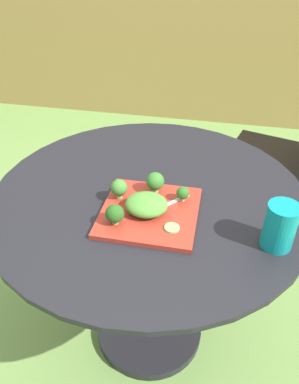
% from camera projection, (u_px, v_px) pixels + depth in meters
% --- Properties ---
extents(ground_plane, '(12.00, 12.00, 0.00)m').
position_uv_depth(ground_plane, '(149.00, 331.00, 1.62)').
color(ground_plane, '#70994C').
extents(bamboo_fence, '(8.00, 0.08, 1.44)m').
position_uv_depth(bamboo_fence, '(206.00, 34.00, 2.93)').
color(bamboo_fence, '#9E7F47').
rests_on(bamboo_fence, ground_plane).
extents(patio_table, '(1.00, 1.00, 0.74)m').
position_uv_depth(patio_table, '(149.00, 246.00, 1.33)').
color(patio_table, black).
rests_on(patio_table, ground_plane).
extents(patio_chair, '(0.54, 0.54, 0.90)m').
position_uv_depth(patio_chair, '(294.00, 147.00, 1.87)').
color(patio_chair, black).
rests_on(patio_chair, ground_plane).
extents(salad_plate, '(0.28, 0.28, 0.01)m').
position_uv_depth(salad_plate, '(150.00, 212.00, 1.10)').
color(salad_plate, '#AD3323').
rests_on(salad_plate, patio_table).
extents(drinking_glass, '(0.08, 0.08, 0.13)m').
position_uv_depth(drinking_glass, '(279.00, 228.00, 0.96)').
color(drinking_glass, '#0F8C93').
rests_on(drinking_glass, patio_table).
extents(fork, '(0.12, 0.12, 0.00)m').
position_uv_depth(fork, '(164.00, 206.00, 1.10)').
color(fork, silver).
rests_on(fork, salad_plate).
extents(lettuce_mound, '(0.12, 0.11, 0.05)m').
position_uv_depth(lettuce_mound, '(146.00, 204.00, 1.07)').
color(lettuce_mound, '#519338').
rests_on(lettuce_mound, salad_plate).
extents(broccoli_floret_0, '(0.04, 0.04, 0.05)m').
position_uv_depth(broccoli_floret_0, '(183.00, 193.00, 1.12)').
color(broccoli_floret_0, '#99B770').
rests_on(broccoli_floret_0, salad_plate).
extents(broccoli_floret_1, '(0.05, 0.05, 0.06)m').
position_uv_depth(broccoli_floret_1, '(119.00, 188.00, 1.12)').
color(broccoli_floret_1, '#99B770').
rests_on(broccoli_floret_1, salad_plate).
extents(broccoli_floret_2, '(0.05, 0.05, 0.06)m').
position_uv_depth(broccoli_floret_2, '(115.00, 214.00, 1.03)').
color(broccoli_floret_2, '#99B770').
rests_on(broccoli_floret_2, salad_plate).
extents(broccoli_floret_3, '(0.06, 0.06, 0.07)m').
position_uv_depth(broccoli_floret_3, '(155.00, 181.00, 1.14)').
color(broccoli_floret_3, '#99B770').
rests_on(broccoli_floret_3, salad_plate).
extents(cucumber_slice_0, '(0.04, 0.04, 0.01)m').
position_uv_depth(cucumber_slice_0, '(172.00, 228.00, 1.03)').
color(cucumber_slice_0, '#8EB766').
rests_on(cucumber_slice_0, salad_plate).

